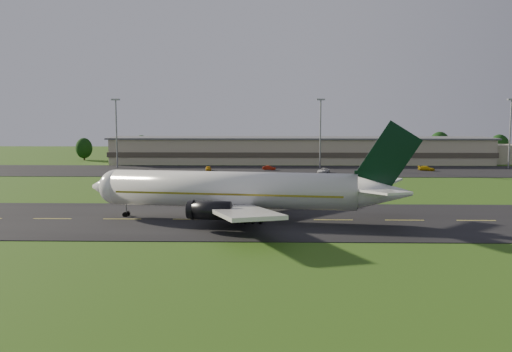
{
  "coord_description": "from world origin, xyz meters",
  "views": [
    {
      "loc": [
        -10.04,
        -87.23,
        17.04
      ],
      "look_at": [
        -12.2,
        8.0,
        6.0
      ],
      "focal_mm": 40.0,
      "sensor_mm": 36.0,
      "label": 1
    }
  ],
  "objects_px": {
    "light_mast_west": "(116,125)",
    "light_mast_east": "(510,125)",
    "light_mast_centre": "(320,125)",
    "service_vehicle_d": "(427,168)",
    "airliner": "(238,191)",
    "service_vehicle_b": "(269,168)",
    "service_vehicle_a": "(208,169)",
    "service_vehicle_c": "(323,171)",
    "terminal": "(320,151)"
  },
  "relations": [
    {
      "from": "light_mast_west",
      "to": "light_mast_east",
      "type": "height_order",
      "value": "same"
    },
    {
      "from": "light_mast_centre",
      "to": "service_vehicle_d",
      "type": "height_order",
      "value": "light_mast_centre"
    },
    {
      "from": "airliner",
      "to": "service_vehicle_b",
      "type": "height_order",
      "value": "airliner"
    },
    {
      "from": "airliner",
      "to": "light_mast_east",
      "type": "relative_size",
      "value": 2.51
    },
    {
      "from": "light_mast_centre",
      "to": "light_mast_east",
      "type": "bearing_deg",
      "value": 0.0
    },
    {
      "from": "service_vehicle_a",
      "to": "service_vehicle_d",
      "type": "bearing_deg",
      "value": -3.53
    },
    {
      "from": "light_mast_west",
      "to": "service_vehicle_c",
      "type": "bearing_deg",
      "value": -12.86
    },
    {
      "from": "airliner",
      "to": "service_vehicle_d",
      "type": "height_order",
      "value": "airliner"
    },
    {
      "from": "airliner",
      "to": "service_vehicle_d",
      "type": "xyz_separation_m",
      "value": [
        49.05,
        73.14,
        -3.89
      ]
    },
    {
      "from": "service_vehicle_c",
      "to": "light_mast_centre",
      "type": "bearing_deg",
      "value": 115.13
    },
    {
      "from": "terminal",
      "to": "service_vehicle_a",
      "type": "bearing_deg",
      "value": -142.67
    },
    {
      "from": "light_mast_east",
      "to": "service_vehicle_b",
      "type": "bearing_deg",
      "value": -175.08
    },
    {
      "from": "light_mast_west",
      "to": "service_vehicle_d",
      "type": "bearing_deg",
      "value": -4.47
    },
    {
      "from": "airliner",
      "to": "service_vehicle_b",
      "type": "distance_m",
      "value": 74.35
    },
    {
      "from": "airliner",
      "to": "light_mast_centre",
      "type": "distance_m",
      "value": 82.91
    },
    {
      "from": "light_mast_east",
      "to": "service_vehicle_a",
      "type": "distance_m",
      "value": 88.26
    },
    {
      "from": "light_mast_west",
      "to": "service_vehicle_a",
      "type": "distance_m",
      "value": 31.86
    },
    {
      "from": "light_mast_east",
      "to": "service_vehicle_b",
      "type": "xyz_separation_m",
      "value": [
        -69.97,
        -6.03,
        -12.02
      ]
    },
    {
      "from": "airliner",
      "to": "service_vehicle_d",
      "type": "relative_size",
      "value": 11.12
    },
    {
      "from": "service_vehicle_b",
      "to": "light_mast_centre",
      "type": "bearing_deg",
      "value": -56.73
    },
    {
      "from": "terminal",
      "to": "light_mast_west",
      "type": "distance_m",
      "value": 64.1
    },
    {
      "from": "light_mast_centre",
      "to": "service_vehicle_b",
      "type": "relative_size",
      "value": 5.46
    },
    {
      "from": "terminal",
      "to": "light_mast_east",
      "type": "distance_m",
      "value": 56.67
    },
    {
      "from": "airliner",
      "to": "light_mast_west",
      "type": "bearing_deg",
      "value": 124.57
    },
    {
      "from": "light_mast_centre",
      "to": "light_mast_east",
      "type": "distance_m",
      "value": 55.0
    },
    {
      "from": "airliner",
      "to": "light_mast_west",
      "type": "distance_m",
      "value": 90.02
    },
    {
      "from": "service_vehicle_d",
      "to": "airliner",
      "type": "bearing_deg",
      "value": 173.48
    },
    {
      "from": "light_mast_west",
      "to": "light_mast_east",
      "type": "distance_m",
      "value": 115.0
    },
    {
      "from": "airliner",
      "to": "terminal",
      "type": "distance_m",
      "value": 98.6
    },
    {
      "from": "service_vehicle_a",
      "to": "service_vehicle_c",
      "type": "height_order",
      "value": "service_vehicle_a"
    },
    {
      "from": "light_mast_centre",
      "to": "airliner",
      "type": "bearing_deg",
      "value": -103.85
    },
    {
      "from": "airliner",
      "to": "service_vehicle_a",
      "type": "xyz_separation_m",
      "value": [
        -12.21,
        70.86,
        -3.88
      ]
    },
    {
      "from": "terminal",
      "to": "service_vehicle_b",
      "type": "height_order",
      "value": "terminal"
    },
    {
      "from": "light_mast_centre",
      "to": "service_vehicle_a",
      "type": "relative_size",
      "value": 5.07
    },
    {
      "from": "light_mast_centre",
      "to": "light_mast_west",
      "type": "bearing_deg",
      "value": 180.0
    },
    {
      "from": "light_mast_east",
      "to": "service_vehicle_d",
      "type": "xyz_separation_m",
      "value": [
        -25.69,
        -6.98,
        -11.97
      ]
    },
    {
      "from": "terminal",
      "to": "airliner",
      "type": "bearing_deg",
      "value": -102.39
    },
    {
      "from": "light_mast_west",
      "to": "service_vehicle_c",
      "type": "height_order",
      "value": "light_mast_west"
    },
    {
      "from": "service_vehicle_c",
      "to": "service_vehicle_d",
      "type": "bearing_deg",
      "value": 38.96
    },
    {
      "from": "light_mast_west",
      "to": "service_vehicle_c",
      "type": "distance_m",
      "value": 62.43
    },
    {
      "from": "service_vehicle_c",
      "to": "light_mast_west",
      "type": "bearing_deg",
      "value": -166.59
    },
    {
      "from": "airliner",
      "to": "service_vehicle_a",
      "type": "height_order",
      "value": "airliner"
    },
    {
      "from": "terminal",
      "to": "light_mast_east",
      "type": "xyz_separation_m",
      "value": [
        53.6,
        -16.18,
        8.75
      ]
    },
    {
      "from": "light_mast_west",
      "to": "service_vehicle_d",
      "type": "distance_m",
      "value": 90.37
    },
    {
      "from": "terminal",
      "to": "service_vehicle_b",
      "type": "xyz_separation_m",
      "value": [
        -16.37,
        -22.21,
        -3.28
      ]
    },
    {
      "from": "airliner",
      "to": "service_vehicle_b",
      "type": "relative_size",
      "value": 13.71
    },
    {
      "from": "service_vehicle_b",
      "to": "service_vehicle_d",
      "type": "distance_m",
      "value": 44.28
    },
    {
      "from": "light_mast_east",
      "to": "service_vehicle_a",
      "type": "height_order",
      "value": "light_mast_east"
    },
    {
      "from": "light_mast_west",
      "to": "light_mast_centre",
      "type": "height_order",
      "value": "same"
    },
    {
      "from": "light_mast_centre",
      "to": "service_vehicle_a",
      "type": "xyz_separation_m",
      "value": [
        -31.95,
        -9.25,
        -11.95
      ]
    }
  ]
}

